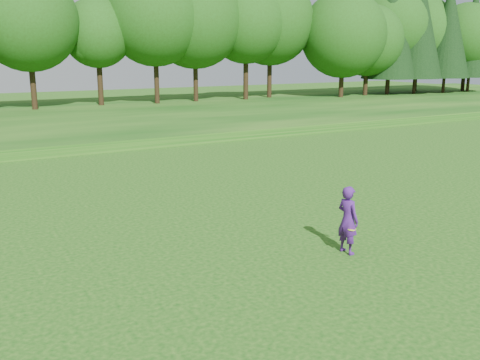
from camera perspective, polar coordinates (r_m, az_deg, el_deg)
ground at (r=12.97m, az=9.50°, el=-10.53°), size 140.00×140.00×0.00m
berm at (r=44.04m, az=-19.75°, el=6.16°), size 130.00×30.00×0.60m
walking_path at (r=30.52m, az=-14.90°, el=3.10°), size 130.00×1.60×0.04m
treeline at (r=47.80m, az=-21.42°, el=15.93°), size 104.00×7.00×15.00m
woman at (r=14.45m, az=11.43°, el=-4.20°), size 0.51×0.71×1.84m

